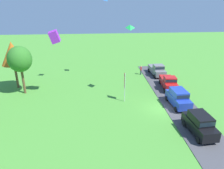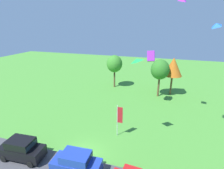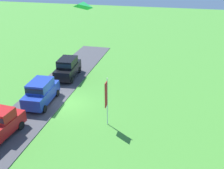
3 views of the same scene
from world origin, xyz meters
TOP-DOWN VIEW (x-y plane):
  - ground_plane at (0.00, 0.00)m, footprint 120.00×120.00m
  - car_suv_mid_row at (-5.82, -2.28)m, footprint 4.73×2.33m
  - car_suv_by_flagpole at (0.51, -2.31)m, footprint 4.70×2.26m
  - tree_left_of_center at (-3.23, 21.83)m, footprint 3.37×3.37m
  - tree_center_back at (6.44, 19.34)m, footprint 3.43×3.43m
  - tree_right_of_center at (8.74, 21.05)m, footprint 3.52×3.52m
  - flag_banner at (2.66, 4.63)m, footprint 0.71×0.08m
  - kite_diamond_near_flag at (4.59, 3.78)m, footprint 1.19×1.02m
  - kite_box_mid_center at (5.09, 13.90)m, footprint 1.27×1.55m
  - kite_diamond_low_drifter at (11.75, 6.70)m, footprint 1.27×1.24m

SIDE VIEW (x-z plane):
  - ground_plane at x=0.00m, z-range 0.00..0.00m
  - car_suv_mid_row at x=-5.82m, z-range 0.16..2.44m
  - car_suv_by_flagpole at x=0.51m, z-range 0.16..2.44m
  - flag_banner at x=2.66m, z-range 0.56..4.78m
  - tree_left_of_center at x=-3.23m, z-range 1.67..8.79m
  - tree_center_back at x=6.44m, z-range 1.69..8.93m
  - tree_right_of_center at x=8.74m, z-range 1.91..9.34m
  - kite_box_mid_center at x=5.09m, z-range 7.74..9.63m
  - kite_diamond_near_flag at x=4.59m, z-range 9.59..10.31m
  - kite_diamond_low_drifter at x=11.75m, z-range 12.97..13.63m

